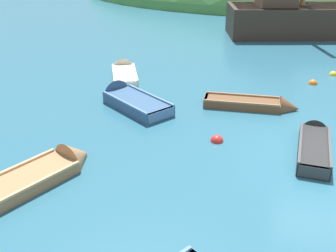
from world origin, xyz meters
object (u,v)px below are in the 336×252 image
at_px(buoy_orange, 313,84).
at_px(rowboat_outer_right, 43,174).
at_px(rowboat_center, 314,145).
at_px(rowboat_near_dock, 256,105).
at_px(buoy_yellow, 333,75).
at_px(buoy_red, 217,141).
at_px(sailing_ship, 327,24).
at_px(rowboat_far, 129,101).
at_px(rowboat_outer_left, 124,73).

bearing_deg(buoy_orange, rowboat_outer_right, -127.87).
bearing_deg(rowboat_center, buoy_orange, 0.56).
relative_size(rowboat_center, rowboat_near_dock, 0.97).
bearing_deg(rowboat_near_dock, buoy_yellow, 53.36).
bearing_deg(buoy_red, buoy_yellow, 61.76).
distance_m(sailing_ship, buoy_red, 17.18).
bearing_deg(rowboat_near_dock, buoy_orange, 53.15).
bearing_deg(rowboat_far, buoy_red, -174.77).
bearing_deg(buoy_red, rowboat_outer_right, -142.50).
xyz_separation_m(sailing_ship, rowboat_center, (-1.66, -16.26, -0.61)).
distance_m(rowboat_outer_left, buoy_red, 7.68).
height_order(rowboat_center, rowboat_outer_left, rowboat_outer_left).
bearing_deg(buoy_red, rowboat_center, 5.04).
bearing_deg(rowboat_far, rowboat_near_dock, -133.82).
bearing_deg(sailing_ship, buoy_red, -120.77).
distance_m(rowboat_center, buoy_orange, 6.26).
xyz_separation_m(rowboat_outer_left, buoy_orange, (8.55, 0.89, -0.08)).
distance_m(rowboat_outer_left, buoy_orange, 8.60).
bearing_deg(sailing_ship, rowboat_near_dock, -120.10).
bearing_deg(rowboat_outer_left, buoy_yellow, -98.86).
distance_m(sailing_ship, rowboat_outer_left, 14.72).
bearing_deg(buoy_yellow, rowboat_outer_right, -127.27).
relative_size(buoy_red, buoy_orange, 1.09).
relative_size(rowboat_far, buoy_yellow, 9.87).
bearing_deg(rowboat_outer_left, rowboat_near_dock, -134.74).
distance_m(rowboat_outer_left, rowboat_near_dock, 6.75).
relative_size(rowboat_outer_right, rowboat_outer_left, 1.17).
height_order(rowboat_far, buoy_orange, rowboat_far).
xyz_separation_m(sailing_ship, buoy_red, (-4.64, -16.52, -0.75)).
relative_size(sailing_ship, rowboat_outer_right, 3.88).
relative_size(rowboat_center, buoy_orange, 9.11).
distance_m(rowboat_outer_right, buoy_orange, 12.46).
bearing_deg(rowboat_outer_left, buoy_red, -160.21).
xyz_separation_m(rowboat_center, rowboat_far, (-6.78, 1.97, 0.01)).
bearing_deg(rowboat_far, rowboat_outer_right, 120.23).
xyz_separation_m(rowboat_near_dock, buoy_red, (-1.05, -3.13, -0.09)).
height_order(rowboat_outer_right, buoy_orange, rowboat_outer_right).
bearing_deg(buoy_yellow, rowboat_far, -144.40).
height_order(rowboat_outer_right, buoy_yellow, rowboat_outer_right).
bearing_deg(rowboat_outer_right, sailing_ship, 0.35).
distance_m(buoy_yellow, buoy_orange, 1.84).
relative_size(sailing_ship, rowboat_near_dock, 4.27).
height_order(rowboat_outer_left, buoy_yellow, rowboat_outer_left).
xyz_separation_m(rowboat_outer_right, buoy_yellow, (8.66, 11.38, -0.09)).
distance_m(sailing_ship, rowboat_outer_right, 21.79).
xyz_separation_m(rowboat_near_dock, buoy_orange, (2.27, 3.38, -0.09)).
distance_m(sailing_ship, buoy_orange, 10.12).
distance_m(rowboat_far, buoy_orange, 8.31).
xyz_separation_m(sailing_ship, rowboat_outer_left, (-9.87, -10.90, -0.67)).
height_order(sailing_ship, rowboat_outer_left, sailing_ship).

